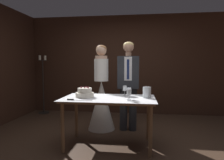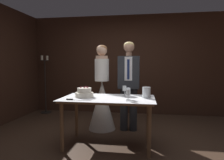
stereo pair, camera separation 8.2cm
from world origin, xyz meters
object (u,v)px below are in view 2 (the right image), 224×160
tiered_cake (84,93)px  bride (102,99)px  groom (129,81)px  candle_stand (45,87)px  cake_table (108,103)px  wine_glass_near (128,91)px  wine_glass_middle (128,92)px  hurricane_candle (146,93)px  cake_knife (74,100)px  wine_glass_far (124,89)px

tiered_cake → bride: bride is taller
groom → candle_stand: groom is taller
cake_table → wine_glass_near: bearing=-18.0°
tiered_cake → bride: size_ratio=0.17×
tiered_cake → wine_glass_middle: wine_glass_middle is taller
tiered_cake → hurricane_candle: size_ratio=1.71×
hurricane_candle → groom: (-0.33, 0.74, 0.12)m
bride → wine_glass_near: bearing=-57.0°
hurricane_candle → wine_glass_middle: bearing=-132.6°
cake_table → cake_knife: bearing=-147.9°
wine_glass_middle → hurricane_candle: size_ratio=0.99×
wine_glass_middle → candle_stand: 3.22m
tiered_cake → wine_glass_far: size_ratio=1.72×
bride → groom: bearing=-0.1°
cake_table → hurricane_candle: bearing=6.5°
tiered_cake → groom: (0.66, 0.80, 0.13)m
tiered_cake → wine_glass_near: (0.72, -0.11, 0.06)m
groom → candle_stand: 2.60m
groom → wine_glass_near: bearing=-86.5°
cake_table → bride: 0.86m
wine_glass_middle → candle_stand: (-2.40, 2.14, -0.20)m
cake_table → groom: 0.90m
cake_knife → candle_stand: 2.72m
wine_glass_near → wine_glass_far: 0.34m
cake_knife → wine_glass_far: bearing=37.0°
wine_glass_near → groom: size_ratio=0.10×
wine_glass_far → candle_stand: size_ratio=0.11×
wine_glass_middle → wine_glass_far: size_ratio=1.00×
bride → hurricane_candle: bearing=-40.3°
tiered_cake → groom: size_ratio=0.17×
cake_table → tiered_cake: (-0.39, 0.01, 0.15)m
wine_glass_near → hurricane_candle: size_ratio=1.02×
cake_table → bride: bride is taller
cake_knife → hurricane_candle: hurricane_candle is taller
bride → groom: 0.65m
wine_glass_near → wine_glass_far: size_ratio=1.03×
bride → candle_stand: (-1.79, 1.10, 0.08)m
wine_glass_near → bride: bearing=123.0°
bride → tiered_cake: bearing=-98.7°
wine_glass_near → wine_glass_middle: 0.12m
cake_table → hurricane_candle: (0.60, 0.07, 0.17)m
cake_table → wine_glass_middle: size_ratio=8.48×
cake_knife → wine_glass_far: (0.70, 0.52, 0.11)m
tiered_cake → cake_table: bearing=-0.8°
bride → groom: size_ratio=0.97×
wine_glass_near → candle_stand: bearing=139.8°
cake_knife → candle_stand: bearing=126.6°
cake_table → wine_glass_near: wine_glass_near is taller
cake_knife → bride: size_ratio=0.22×
bride → groom: groom is taller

